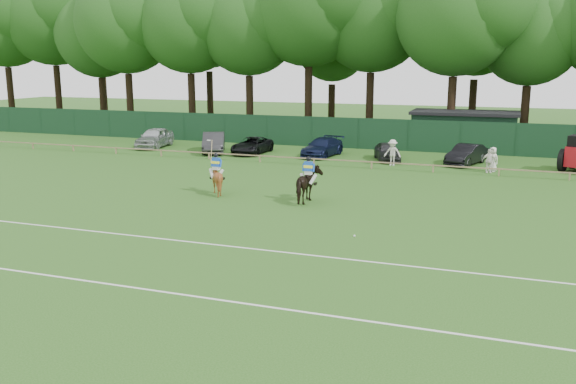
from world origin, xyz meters
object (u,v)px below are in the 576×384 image
at_px(polo_ball, 354,236).
at_px(hatch_grey, 387,151).
at_px(spectator_right, 493,159).
at_px(utility_shed, 464,130).
at_px(sedan_navy, 322,147).
at_px(suv_black, 252,145).
at_px(horse_dark, 308,185).
at_px(spectator_mid, 489,161).
at_px(horse_chestnut, 216,179).
at_px(sedan_silver, 155,138).
at_px(spectator_left, 392,153).
at_px(sedan_grey, 214,142).
at_px(estate_black, 466,154).

bearing_deg(polo_ball, hatch_grey, 97.02).
height_order(spectator_right, utility_shed, utility_shed).
height_order(hatch_grey, utility_shed, utility_shed).
height_order(sedan_navy, hatch_grey, sedan_navy).
relative_size(suv_black, sedan_navy, 0.96).
bearing_deg(horse_dark, spectator_right, -124.99).
relative_size(sedan_navy, spectator_mid, 3.08).
xyz_separation_m(spectator_mid, utility_shed, (-2.33, 10.97, 0.77)).
bearing_deg(horse_chestnut, sedan_navy, -90.39).
bearing_deg(sedan_silver, spectator_left, -15.61).
height_order(horse_chestnut, sedan_navy, horse_chestnut).
bearing_deg(sedan_navy, suv_black, -166.89).
relative_size(horse_chestnut, spectator_mid, 1.09).
bearing_deg(utility_shed, horse_chestnut, -116.24).
height_order(horse_dark, sedan_silver, horse_dark).
distance_m(sedan_silver, polo_ball, 29.77).
relative_size(sedan_grey, sedan_navy, 0.99).
bearing_deg(hatch_grey, polo_ball, -103.07).
distance_m(sedan_silver, suv_black, 8.96).
bearing_deg(spectator_mid, horse_dark, -143.09).
bearing_deg(horse_dark, sedan_navy, -76.80).
bearing_deg(estate_black, utility_shed, 113.89).
distance_m(sedan_navy, spectator_mid, 12.36).
xyz_separation_m(suv_black, estate_black, (15.91, 0.27, 0.07)).
height_order(horse_chestnut, spectator_left, spectator_left).
height_order(sedan_grey, suv_black, sedan_grey).
bearing_deg(spectator_mid, horse_chestnut, -157.54).
bearing_deg(polo_ball, sedan_silver, 137.22).
bearing_deg(utility_shed, spectator_right, -76.28).
height_order(spectator_left, spectator_right, spectator_left).
xyz_separation_m(sedan_silver, sedan_grey, (5.87, -0.89, -0.04)).
xyz_separation_m(spectator_left, spectator_mid, (6.28, -0.71, -0.12)).
xyz_separation_m(horse_chestnut, spectator_right, (13.68, 12.18, -0.04)).
relative_size(sedan_grey, suv_black, 1.04).
bearing_deg(hatch_grey, estate_black, -19.38).
relative_size(suv_black, estate_black, 1.07).
distance_m(sedan_silver, spectator_right, 26.75).
bearing_deg(horse_dark, suv_black, -58.20).
relative_size(sedan_grey, spectator_mid, 3.06).
bearing_deg(sedan_navy, horse_dark, -68.52).
xyz_separation_m(sedan_navy, estate_black, (10.41, -0.27, 0.01)).
relative_size(sedan_navy, hatch_grey, 1.24).
relative_size(estate_black, utility_shed, 0.50).
xyz_separation_m(sedan_grey, hatch_grey, (13.52, 0.59, -0.12)).
distance_m(sedan_navy, polo_ball, 21.57).
relative_size(polo_ball, utility_shed, 0.01).
distance_m(horse_dark, horse_chestnut, 5.24).
distance_m(sedan_silver, estate_black, 24.86).
height_order(suv_black, spectator_right, spectator_right).
height_order(horse_dark, utility_shed, utility_shed).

